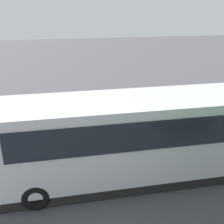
# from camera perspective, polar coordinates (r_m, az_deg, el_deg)

# --- Properties ---
(ground_plane) EXTENTS (80.00, 80.00, 0.00)m
(ground_plane) POSITION_cam_1_polar(r_m,az_deg,el_deg) (15.20, 2.88, -3.11)
(ground_plane) COLOR #4C4C51
(tour_bus) EXTENTS (10.97, 2.67, 3.25)m
(tour_bus) POSITION_cam_1_polar(r_m,az_deg,el_deg) (10.38, 5.77, -5.55)
(tour_bus) COLOR silver
(tour_bus) RESTS_ON ground_plane
(spectator_far_left) EXTENTS (0.57, 0.38, 1.75)m
(spectator_far_left) POSITION_cam_1_polar(r_m,az_deg,el_deg) (13.07, 6.28, -2.53)
(spectator_far_left) COLOR #473823
(spectator_far_left) RESTS_ON ground_plane
(spectator_left) EXTENTS (0.57, 0.38, 1.82)m
(spectator_left) POSITION_cam_1_polar(r_m,az_deg,el_deg) (12.80, 1.62, -2.67)
(spectator_left) COLOR black
(spectator_left) RESTS_ON ground_plane
(spectator_centre) EXTENTS (0.58, 0.35, 1.76)m
(spectator_centre) POSITION_cam_1_polar(r_m,az_deg,el_deg) (12.67, -3.75, -3.20)
(spectator_centre) COLOR black
(spectator_centre) RESTS_ON ground_plane
(parked_motorcycle_silver) EXTENTS (2.05, 0.58, 0.99)m
(parked_motorcycle_silver) POSITION_cam_1_polar(r_m,az_deg,el_deg) (13.51, 13.76, -4.82)
(parked_motorcycle_silver) COLOR black
(parked_motorcycle_silver) RESTS_ON ground_plane
(stunt_motorcycle) EXTENTS (1.77, 1.02, 1.91)m
(stunt_motorcycle) POSITION_cam_1_polar(r_m,az_deg,el_deg) (16.03, -2.69, 2.33)
(stunt_motorcycle) COLOR black
(stunt_motorcycle) RESTS_ON ground_plane
(traffic_cone) EXTENTS (0.34, 0.34, 0.63)m
(traffic_cone) POSITION_cam_1_polar(r_m,az_deg,el_deg) (15.30, 4.14, -1.71)
(traffic_cone) COLOR orange
(traffic_cone) RESTS_ON ground_plane
(bay_line_a) EXTENTS (0.14, 3.53, 0.01)m
(bay_line_a) POSITION_cam_1_polar(r_m,az_deg,el_deg) (17.57, 18.13, -0.67)
(bay_line_a) COLOR white
(bay_line_a) RESTS_ON ground_plane
(bay_line_b) EXTENTS (0.14, 3.74, 0.01)m
(bay_line_b) POSITION_cam_1_polar(r_m,az_deg,el_deg) (16.38, 8.89, -1.44)
(bay_line_b) COLOR white
(bay_line_b) RESTS_ON ground_plane
(bay_line_c) EXTENTS (0.14, 3.77, 0.01)m
(bay_line_c) POSITION_cam_1_polar(r_m,az_deg,el_deg) (15.67, -1.49, -2.27)
(bay_line_c) COLOR white
(bay_line_c) RESTS_ON ground_plane
(bay_line_d) EXTENTS (0.15, 4.31, 0.01)m
(bay_line_d) POSITION_cam_1_polar(r_m,az_deg,el_deg) (15.52, -12.46, -3.06)
(bay_line_d) COLOR white
(bay_line_d) RESTS_ON ground_plane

